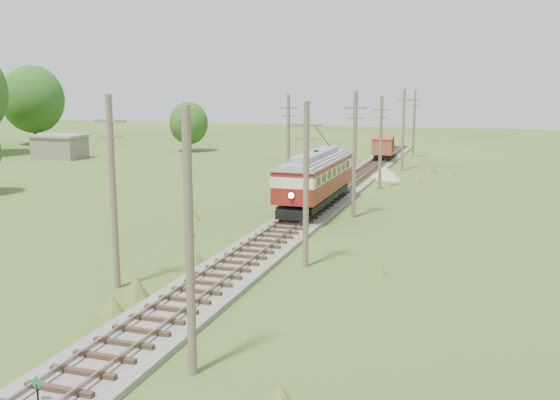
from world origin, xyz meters
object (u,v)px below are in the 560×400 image
(streetcar, at_px, (316,175))
(gravel_pile, at_px, (386,173))
(switch_marker, at_px, (37,390))
(gondola, at_px, (383,146))

(streetcar, xyz_separation_m, gravel_pile, (2.60, 17.80, -2.14))
(switch_marker, height_order, streetcar, streetcar)
(switch_marker, relative_size, gondola, 0.14)
(gondola, distance_m, gravel_pile, 15.27)
(switch_marker, bearing_deg, streetcar, 89.63)
(streetcar, relative_size, gravel_pile, 3.54)
(switch_marker, distance_m, gondola, 63.84)
(switch_marker, height_order, gravel_pile, gravel_pile)
(streetcar, bearing_deg, switch_marker, -90.55)
(streetcar, distance_m, gravel_pile, 18.12)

